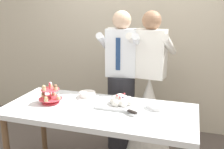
# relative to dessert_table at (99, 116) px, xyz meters

# --- Properties ---
(rear_wall) EXTENTS (5.20, 0.10, 2.90)m
(rear_wall) POSITION_rel_dessert_table_xyz_m (0.00, 1.44, 0.75)
(rear_wall) COLOR beige
(rear_wall) RESTS_ON ground_plane
(dessert_table) EXTENTS (1.80, 0.80, 0.78)m
(dessert_table) POSITION_rel_dessert_table_xyz_m (0.00, 0.00, 0.00)
(dessert_table) COLOR silver
(dessert_table) RESTS_ON ground_plane
(cupcake_stand) EXTENTS (0.23, 0.23, 0.21)m
(cupcake_stand) POSITION_rel_dessert_table_xyz_m (-0.51, -0.00, 0.15)
(cupcake_stand) COLOR #D83F4C
(cupcake_stand) RESTS_ON dessert_table
(main_cake_tray) EXTENTS (0.42, 0.37, 0.13)m
(main_cake_tray) POSITION_rel_dessert_table_xyz_m (0.18, 0.13, 0.12)
(main_cake_tray) COLOR silver
(main_cake_tray) RESTS_ON dessert_table
(plate_stack) EXTENTS (0.21, 0.21, 0.04)m
(plate_stack) POSITION_rel_dessert_table_xyz_m (0.53, 0.18, 0.10)
(plate_stack) COLOR white
(plate_stack) RESTS_ON dessert_table
(round_cake) EXTENTS (0.24, 0.24, 0.06)m
(round_cake) POSITION_rel_dessert_table_xyz_m (-0.22, 0.25, 0.10)
(round_cake) COLOR white
(round_cake) RESTS_ON dessert_table
(person_groom) EXTENTS (0.50, 0.53, 1.66)m
(person_groom) POSITION_rel_dessert_table_xyz_m (0.03, 0.69, 0.05)
(person_groom) COLOR #232328
(person_groom) RESTS_ON ground_plane
(person_bride) EXTENTS (0.56, 0.56, 1.66)m
(person_bride) POSITION_rel_dessert_table_xyz_m (0.36, 0.72, -0.12)
(person_bride) COLOR white
(person_bride) RESTS_ON ground_plane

